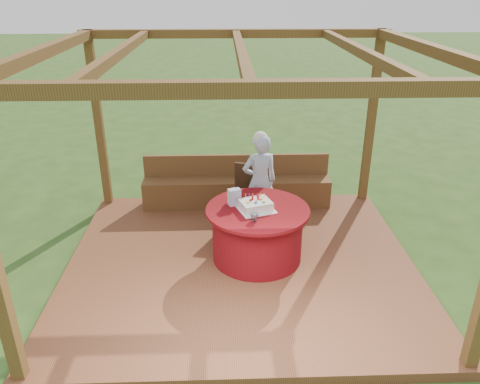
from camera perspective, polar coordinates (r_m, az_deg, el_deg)
The scene contains 10 objects.
ground at distance 6.28m, azimuth 0.08°, elevation -9.29°, with size 60.00×60.00×0.00m, color #284818.
deck at distance 6.25m, azimuth 0.08°, elevation -8.83°, with size 4.50×4.00×0.12m, color brown.
pergola at distance 5.33m, azimuth 0.10°, elevation 12.75°, with size 4.50×4.00×2.72m.
bench at distance 7.60m, azimuth -0.40°, elevation 0.36°, with size 3.00×0.42×0.80m.
table at distance 6.11m, azimuth 2.12°, elevation -5.02°, with size 1.33×1.33×0.72m.
chair at distance 6.94m, azimuth 0.94°, elevation 0.08°, with size 0.55×0.55×0.90m.
elderly_woman at distance 6.73m, azimuth 2.41°, elevation 1.41°, with size 0.59×0.46×1.47m.
birthday_cake at distance 5.90m, azimuth 1.90°, elevation -1.58°, with size 0.55×0.55×0.19m.
gift_bag at distance 5.99m, azimuth -0.70°, elevation -0.60°, with size 0.15×0.10×0.22m, color #EC99D1.
drinking_glass at distance 5.62m, azimuth 1.76°, elevation -3.11°, with size 0.10×0.10×0.09m, color white.
Camera 1 is at (-0.20, -5.22, 3.49)m, focal length 35.00 mm.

